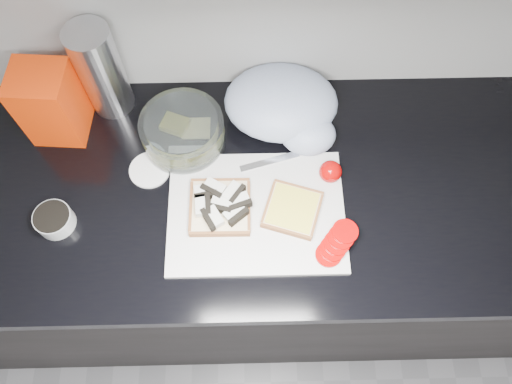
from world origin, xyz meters
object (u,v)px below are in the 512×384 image
glass_bowl (183,132)px  steel_canister (101,71)px  bread_bag (51,104)px  cutting_board (256,212)px

glass_bowl → steel_canister: 0.24m
bread_bag → cutting_board: bearing=-23.1°
steel_canister → cutting_board: bearing=-41.6°
glass_bowl → bread_bag: bread_bag is taller
glass_bowl → steel_canister: (-0.19, 0.12, 0.08)m
cutting_board → steel_canister: 0.49m
cutting_board → steel_canister: size_ratio=1.61×
cutting_board → glass_bowl: glass_bowl is taller
bread_bag → steel_canister: size_ratio=0.80×
glass_bowl → bread_bag: size_ratio=1.01×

